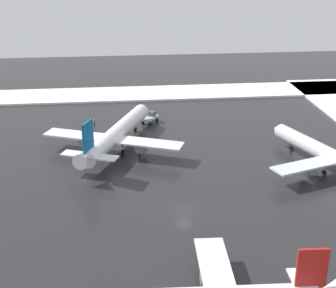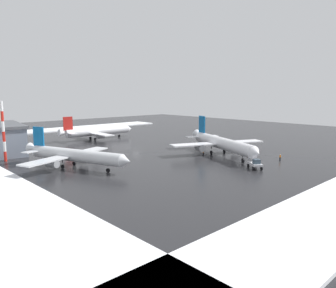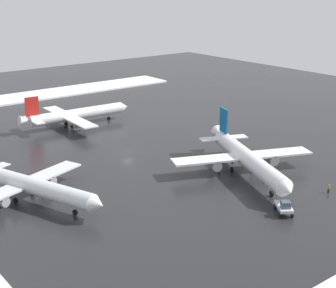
% 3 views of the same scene
% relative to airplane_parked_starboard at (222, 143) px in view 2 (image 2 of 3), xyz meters
% --- Properties ---
extents(ground_plane, '(240.00, 240.00, 0.00)m').
position_rel_airplane_parked_starboard_xyz_m(ground_plane, '(-26.70, -10.47, -3.47)').
color(ground_plane, '#232326').
extents(snow_bank_left, '(14.00, 116.00, 0.53)m').
position_rel_airplane_parked_starboard_xyz_m(snow_bank_left, '(-93.70, -10.47, -3.20)').
color(snow_bank_left, white).
rests_on(snow_bank_left, ground_plane).
extents(airplane_parked_starboard, '(33.65, 28.52, 10.49)m').
position_rel_airplane_parked_starboard_xyz_m(airplane_parked_starboard, '(0.00, 0.00, 0.00)').
color(airplane_parked_starboard, white).
rests_on(airplane_parked_starboard, ground_plane).
extents(airplane_distant_tail, '(26.03, 31.41, 9.33)m').
position_rel_airplane_parked_starboard_xyz_m(airplane_distant_tail, '(-53.05, -9.44, -0.38)').
color(airplane_distant_tail, white).
rests_on(airplane_distant_tail, ground_plane).
extents(airplane_parked_portside, '(30.66, 25.88, 9.41)m').
position_rel_airplane_parked_starboard_xyz_m(airplane_parked_portside, '(-13.98, -39.17, -0.36)').
color(airplane_parked_portside, silver).
rests_on(airplane_parked_portside, ground_plane).
extents(pushback_tug, '(5.03, 4.44, 2.50)m').
position_rel_airplane_parked_starboard_xyz_m(pushback_tug, '(16.45, -8.27, -2.18)').
color(pushback_tug, silver).
rests_on(pushback_tug, ground_plane).
extents(ground_crew_by_nose_gear, '(0.36, 0.36, 1.71)m').
position_rel_airplane_parked_starboard_xyz_m(ground_crew_by_nose_gear, '(-2.96, -4.56, -2.50)').
color(ground_crew_by_nose_gear, black).
rests_on(ground_crew_by_nose_gear, ground_plane).
extents(ground_crew_beside_wing, '(0.36, 0.36, 1.71)m').
position_rel_airplane_parked_starboard_xyz_m(ground_crew_beside_wing, '(5.76, 2.34, -2.50)').
color(ground_crew_beside_wing, black).
rests_on(ground_crew_beside_wing, ground_plane).
extents(ground_crew_near_tug, '(0.36, 0.36, 1.71)m').
position_rel_airplane_parked_starboard_xyz_m(ground_crew_near_tug, '(15.71, 5.03, -2.50)').
color(ground_crew_near_tug, black).
rests_on(ground_crew_near_tug, ground_plane).
extents(antenna_mast, '(0.70, 0.70, 15.88)m').
position_rel_airplane_parked_starboard_xyz_m(antenna_mast, '(-33.39, -48.84, 4.47)').
color(antenna_mast, red).
rests_on(antenna_mast, ground_plane).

